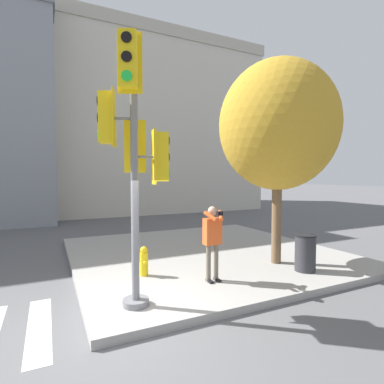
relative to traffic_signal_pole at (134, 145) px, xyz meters
name	(u,v)px	position (x,y,z in m)	size (l,w,h in m)	color
ground_plane	(118,329)	(-0.41, -0.42, -3.15)	(160.00, 160.00, 0.00)	#5B5B5E
sidewalk_corner	(203,253)	(3.09, 3.08, -3.07)	(8.00, 8.00, 0.16)	#9E9B96
traffic_signal_pole	(134,145)	(0.00, 0.00, 0.00)	(1.27, 1.25, 5.02)	slate
person_photographer	(213,236)	(1.95, 0.50, -1.94)	(0.50, 0.53, 1.73)	black
street_tree	(278,126)	(4.28, 1.00, 0.81)	(3.21, 3.21, 5.57)	brown
fire_hydrant	(144,261)	(0.64, 1.55, -2.63)	(0.20, 0.26, 0.72)	yellow
trash_bin	(305,253)	(4.44, 0.11, -2.52)	(0.54, 0.54, 0.93)	#2D2D33
building_right	(139,132)	(5.70, 19.53, 3.22)	(16.49, 12.12, 12.72)	beige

